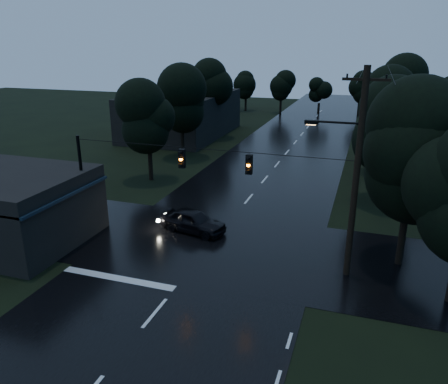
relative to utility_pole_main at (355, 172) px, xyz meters
The scene contains 16 objects.
main_road 21.06m from the utility_pole_main, 111.30° to the left, with size 12.00×120.00×0.02m, color black.
cross_street 9.14m from the utility_pole_main, behind, with size 60.00×9.00×0.02m, color black.
building_far_right 24.12m from the utility_pole_main, 74.01° to the left, with size 10.00×14.00×4.40m, color black.
building_far_left 36.15m from the utility_pole_main, 126.44° to the left, with size 10.00×16.00×5.00m, color black.
utility_pole_main is the anchor object (origin of this frame).
utility_pole_far 17.08m from the utility_pole_main, 87.00° to the left, with size 2.00×0.30×7.50m.
anchor_pole_left 15.08m from the utility_pole_main, behind, with size 0.18×0.18×6.00m, color black.
span_signals 6.85m from the utility_pole_main, behind, with size 15.00×0.37×1.12m.
tree_corner_near 3.35m from the utility_pole_main, 37.67° to the left, with size 4.48×4.48×9.44m.
tree_left_a 19.76m from the utility_pole_main, 146.16° to the left, with size 3.92×3.92×8.26m.
tree_left_b 25.50m from the utility_pole_main, 131.84° to the left, with size 4.20×4.20×8.85m.
tree_left_c 33.94m from the utility_pole_main, 121.27° to the left, with size 4.48×4.48×9.44m.
tree_right_a 11.12m from the utility_pole_main, 81.77° to the left, with size 4.20×4.20×8.85m.
tree_right_b 19.14m from the utility_pole_main, 83.42° to the left, with size 4.48×4.48×9.44m.
tree_right_c 29.16m from the utility_pole_main, 84.50° to the left, with size 4.76×4.76×10.03m.
car 10.42m from the utility_pole_main, 165.36° to the left, with size 1.65×4.10×1.40m, color black.
Camera 1 is at (7.81, -9.08, 10.93)m, focal length 35.00 mm.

